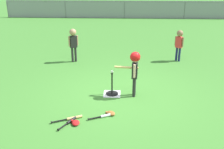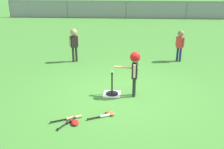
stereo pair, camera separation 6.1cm
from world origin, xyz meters
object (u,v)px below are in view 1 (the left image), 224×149
at_px(spare_bat_black, 70,121).
at_px(glove_near_bats, 111,113).
at_px(spare_bat_wood, 71,118).
at_px(fielder_deep_center, 73,41).
at_px(glove_by_plate, 76,123).
at_px(spare_bat_silver, 104,116).
at_px(fielder_near_left, 179,41).
at_px(baseball_on_tee, 112,72).
at_px(batting_tee, 112,91).
at_px(batter_child, 135,65).

height_order(spare_bat_black, glove_near_bats, glove_near_bats).
height_order(spare_bat_wood, spare_bat_black, same).
relative_size(fielder_deep_center, glove_by_plate, 4.78).
bearing_deg(spare_bat_black, spare_bat_silver, 20.31).
distance_m(fielder_near_left, spare_bat_black, 5.29).
distance_m(baseball_on_tee, glove_near_bats, 1.21).
relative_size(baseball_on_tee, glove_by_plate, 0.30).
xyz_separation_m(batting_tee, baseball_on_tee, (0.00, 0.00, 0.54)).
xyz_separation_m(batting_tee, fielder_near_left, (2.22, 2.82, 0.63)).
bearing_deg(spare_bat_black, glove_by_plate, -20.37).
xyz_separation_m(batter_child, spare_bat_silver, (-0.68, -1.11, -0.81)).
bearing_deg(fielder_near_left, glove_by_plate, -124.06).
bearing_deg(fielder_near_left, spare_bat_black, -125.57).
bearing_deg(batter_child, baseball_on_tee, 173.45).
bearing_deg(fielder_near_left, batter_child, -119.79).
relative_size(batter_child, glove_near_bats, 4.34).
height_order(batter_child, spare_bat_wood, batter_child).
relative_size(batting_tee, glove_by_plate, 2.40).
distance_m(batting_tee, baseball_on_tee, 0.54).
bearing_deg(batter_child, spare_bat_black, -135.40).
relative_size(batting_tee, spare_bat_black, 1.12).
bearing_deg(spare_bat_wood, fielder_deep_center, 99.31).
bearing_deg(fielder_deep_center, spare_bat_black, -81.12).
height_order(baseball_on_tee, spare_bat_silver, baseball_on_tee).
bearing_deg(fielder_near_left, spare_bat_wood, -126.35).
xyz_separation_m(glove_by_plate, glove_near_bats, (0.72, 0.43, 0.00)).
distance_m(spare_bat_silver, glove_by_plate, 0.66).
bearing_deg(spare_bat_black, spare_bat_wood, 85.95).
bearing_deg(glove_by_plate, fielder_near_left, 55.94).
xyz_separation_m(spare_bat_black, glove_near_bats, (0.86, 0.39, 0.01)).
bearing_deg(glove_by_plate, spare_bat_black, 159.63).
height_order(batting_tee, batter_child, batter_child).
distance_m(spare_bat_wood, glove_by_plate, 0.22).
bearing_deg(glove_near_bats, spare_bat_wood, -163.40).
bearing_deg(batting_tee, spare_bat_black, -120.01).
distance_m(batter_child, spare_bat_silver, 1.54).
relative_size(spare_bat_silver, spare_bat_wood, 0.85).
height_order(batting_tee, spare_bat_wood, batting_tee).
height_order(batting_tee, spare_bat_black, batting_tee).
bearing_deg(glove_by_plate, batting_tee, 64.89).
height_order(spare_bat_silver, glove_by_plate, glove_by_plate).
height_order(baseball_on_tee, fielder_deep_center, fielder_deep_center).
relative_size(batter_child, spare_bat_black, 2.23).
bearing_deg(fielder_deep_center, batter_child, -52.44).
distance_m(batting_tee, fielder_deep_center, 3.03).
distance_m(batter_child, fielder_near_left, 3.33).
bearing_deg(spare_bat_wood, spare_bat_silver, 10.57).
relative_size(fielder_near_left, spare_bat_wood, 1.73).
bearing_deg(spare_bat_wood, fielder_near_left, 53.65).
height_order(batting_tee, fielder_deep_center, fielder_deep_center).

